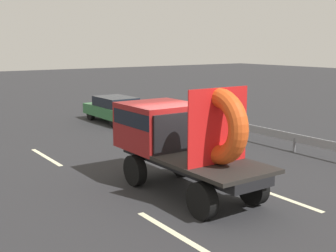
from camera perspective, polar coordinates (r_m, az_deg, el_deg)
The scene contains 8 objects.
ground_plane at distance 13.02m, azimuth 2.84°, elevation -7.85°, with size 120.00×120.00×0.00m, color #28282B.
flatbed_truck at distance 12.54m, azimuth 0.98°, elevation -1.09°, with size 2.02×5.03×3.05m.
distant_sedan at distance 23.57m, azimuth -6.85°, elevation 2.24°, with size 1.79×4.18×1.36m.
guardrail at distance 18.59m, azimuth 12.61°, elevation -0.81°, with size 0.10×11.54×0.71m.
lane_dash_left_near at distance 9.97m, azimuth 0.98°, elevation -13.75°, with size 2.98×0.16×0.01m, color beige.
lane_dash_left_far at distance 16.90m, azimuth -15.45°, elevation -3.88°, with size 2.95×0.16×0.01m, color beige.
lane_dash_right_near at distance 12.39m, azimuth 15.25°, elevation -9.16°, with size 2.21×0.16×0.01m, color beige.
lane_dash_right_far at distance 18.29m, azimuth -4.19°, elevation -2.43°, with size 2.87×0.16×0.01m, color beige.
Camera 1 is at (-7.58, -9.75, 4.11)m, focal length 47.24 mm.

